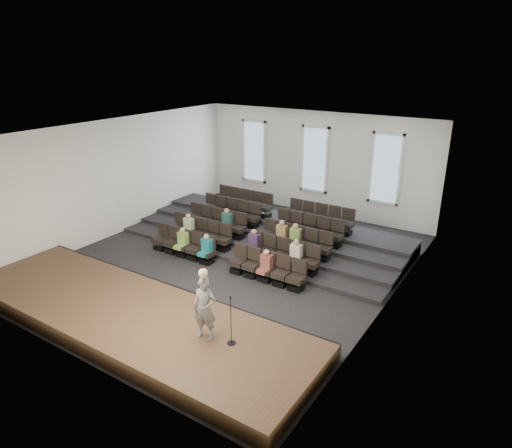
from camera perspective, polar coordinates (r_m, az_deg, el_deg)
The scene contains 14 objects.
ground at distance 17.64m, azimuth -3.08°, elevation -4.74°, with size 14.00×14.00×0.00m, color black.
ceiling at distance 16.13m, azimuth -3.43°, elevation 11.54°, with size 12.00×14.00×0.02m, color white.
wall_back at distance 22.55m, azimuth 7.40°, elevation 7.55°, with size 12.00×0.04×5.00m, color white.
wall_front at distance 12.19m, azimuth -23.14°, elevation -5.66°, with size 12.00×0.04×5.00m, color white.
wall_left at distance 20.72m, azimuth -16.90°, elevation 5.65°, with size 0.04×14.00×5.00m, color white.
wall_right at distance 14.21m, azimuth 16.79°, elevation -1.12°, with size 0.04×14.00×5.00m, color white.
stage at distance 14.23m, azimuth -15.46°, elevation -11.09°, with size 11.80×3.60×0.50m, color #422E1C.
stage_lip at distance 15.26m, azimuth -10.53°, elevation -8.33°, with size 11.80×0.06×0.52m, color black.
risers at distance 19.99m, azimuth 2.24°, elevation -0.96°, with size 11.80×4.80×0.60m.
seating_rows at distance 18.52m, azimuth -0.33°, elevation -1.12°, with size 6.80×4.70×1.67m.
windows at distance 22.45m, azimuth 7.34°, elevation 8.02°, with size 8.44×0.10×3.24m.
audience at distance 17.52m, azimuth -1.70°, elevation -1.92°, with size 5.45×2.64×1.10m.
speaker at distance 12.05m, azimuth -6.41°, elevation -10.44°, with size 0.63×0.41×1.73m, color #64625F.
mic_stand at distance 11.99m, azimuth -3.13°, elevation -13.05°, with size 0.23×0.23×1.38m.
Camera 1 is at (9.45, -12.82, 7.57)m, focal length 32.00 mm.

